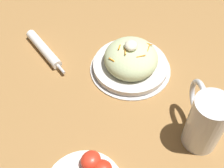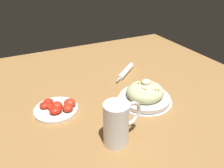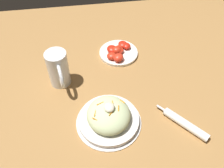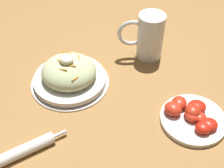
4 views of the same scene
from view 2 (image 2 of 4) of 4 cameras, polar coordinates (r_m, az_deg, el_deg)
The scene contains 5 objects.
ground_plane at distance 0.99m, azimuth 1.37°, elevation -3.50°, with size 1.43×1.43×0.00m, color #9E703D.
salad_plate at distance 0.97m, azimuth 8.29°, elevation -2.59°, with size 0.23×0.23×0.10m.
beer_mug at distance 0.74m, azimuth 1.26°, elevation -10.48°, with size 0.15×0.08×0.15m.
napkin_roll at distance 1.19m, azimuth 3.48°, elevation 3.20°, with size 0.17×0.15×0.03m.
tomato_plate at distance 0.93m, azimuth -13.72°, elevation -5.83°, with size 0.17×0.17×0.05m.
Camera 2 is at (0.39, 0.74, 0.54)m, focal length 36.24 mm.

